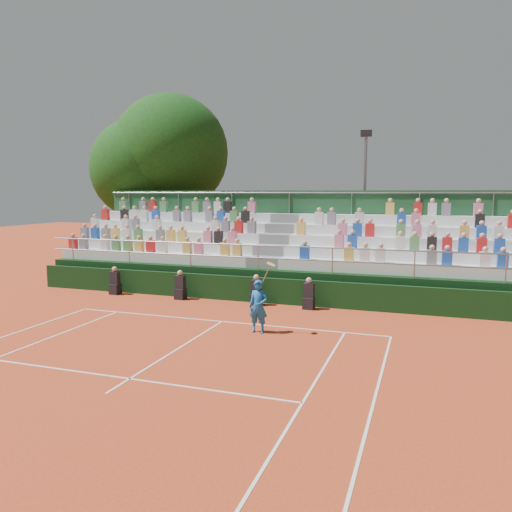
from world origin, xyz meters
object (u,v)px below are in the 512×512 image
(tree_west, at_px, (141,169))
(floodlight_mast, at_px, (365,189))
(tennis_player, at_px, (258,306))
(tree_east, at_px, (170,153))

(tree_west, xyz_separation_m, floodlight_mast, (13.04, 1.81, -1.20))
(tennis_player, xyz_separation_m, tree_east, (-10.00, 12.96, 5.82))
(tennis_player, xyz_separation_m, floodlight_mast, (1.44, 14.04, 3.68))
(tennis_player, relative_size, tree_east, 0.22)
(floodlight_mast, bearing_deg, tennis_player, -95.87)
(tree_west, relative_size, tree_east, 0.86)
(tennis_player, height_order, floodlight_mast, floodlight_mast)
(tree_east, relative_size, floodlight_mast, 1.32)
(tennis_player, xyz_separation_m, tree_west, (-11.59, 12.23, 4.88))
(tree_west, height_order, floodlight_mast, tree_west)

